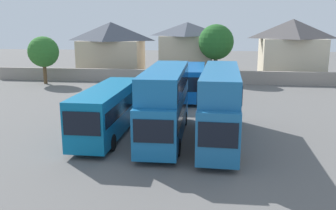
{
  "coord_description": "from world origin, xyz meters",
  "views": [
    {
      "loc": [
        3.5,
        -24.49,
        8.01
      ],
      "look_at": [
        0.0,
        3.0,
        1.8
      ],
      "focal_mm": 38.71,
      "sensor_mm": 36.0,
      "label": 1
    }
  ],
  "objects_px": {
    "house_terrace_left": "(111,48)",
    "tree_behind_wall": "(43,52)",
    "bus_5": "(193,80)",
    "house_terrace_centre": "(187,49)",
    "bus_4": "(167,79)",
    "bus_3": "(220,101)",
    "tree_left_of_lot": "(216,42)",
    "bus_2": "(165,99)",
    "house_terrace_right": "(292,48)",
    "bus_1": "(108,108)"
  },
  "relations": [
    {
      "from": "house_terrace_left",
      "to": "tree_behind_wall",
      "type": "bearing_deg",
      "value": -124.6
    },
    {
      "from": "bus_5",
      "to": "house_terrace_centre",
      "type": "xyz_separation_m",
      "value": [
        -1.99,
        17.79,
        2.23
      ]
    },
    {
      "from": "bus_4",
      "to": "house_terrace_centre",
      "type": "xyz_separation_m",
      "value": [
        0.91,
        17.68,
        2.22
      ]
    },
    {
      "from": "bus_5",
      "to": "house_terrace_left",
      "type": "bearing_deg",
      "value": -141.61
    },
    {
      "from": "bus_5",
      "to": "house_terrace_left",
      "type": "distance_m",
      "value": 22.11
    },
    {
      "from": "bus_3",
      "to": "bus_4",
      "type": "distance_m",
      "value": 15.98
    },
    {
      "from": "tree_left_of_lot",
      "to": "tree_behind_wall",
      "type": "bearing_deg",
      "value": -166.62
    },
    {
      "from": "bus_2",
      "to": "house_terrace_right",
      "type": "distance_m",
      "value": 35.32
    },
    {
      "from": "bus_1",
      "to": "tree_left_of_lot",
      "type": "xyz_separation_m",
      "value": [
        7.76,
        27.35,
        3.48
      ]
    },
    {
      "from": "bus_3",
      "to": "bus_5",
      "type": "height_order",
      "value": "bus_3"
    },
    {
      "from": "bus_5",
      "to": "house_terrace_centre",
      "type": "bearing_deg",
      "value": -174.7
    },
    {
      "from": "bus_1",
      "to": "bus_2",
      "type": "relative_size",
      "value": 0.93
    },
    {
      "from": "house_terrace_left",
      "to": "house_terrace_right",
      "type": "xyz_separation_m",
      "value": [
        27.73,
        0.41,
        0.22
      ]
    },
    {
      "from": "tree_left_of_lot",
      "to": "tree_behind_wall",
      "type": "xyz_separation_m",
      "value": [
        -23.11,
        -5.5,
        -1.16
      ]
    },
    {
      "from": "bus_2",
      "to": "house_terrace_right",
      "type": "bearing_deg",
      "value": 154.11
    },
    {
      "from": "bus_3",
      "to": "bus_5",
      "type": "xyz_separation_m",
      "value": [
        -2.75,
        14.81,
        -0.83
      ]
    },
    {
      "from": "bus_1",
      "to": "house_terrace_left",
      "type": "relative_size",
      "value": 1.06
    },
    {
      "from": "bus_4",
      "to": "house_terrace_centre",
      "type": "bearing_deg",
      "value": 172.39
    },
    {
      "from": "bus_4",
      "to": "house_terrace_right",
      "type": "distance_m",
      "value": 24.12
    },
    {
      "from": "house_terrace_centre",
      "to": "tree_left_of_lot",
      "type": "xyz_separation_m",
      "value": [
        4.44,
        -5.0,
        1.27
      ]
    },
    {
      "from": "bus_1",
      "to": "tree_left_of_lot",
      "type": "distance_m",
      "value": 28.64
    },
    {
      "from": "bus_1",
      "to": "house_terrace_right",
      "type": "bearing_deg",
      "value": 149.25
    },
    {
      "from": "bus_2",
      "to": "house_terrace_left",
      "type": "distance_m",
      "value": 34.15
    },
    {
      "from": "house_terrace_centre",
      "to": "tree_behind_wall",
      "type": "height_order",
      "value": "house_terrace_centre"
    },
    {
      "from": "bus_1",
      "to": "tree_left_of_lot",
      "type": "bearing_deg",
      "value": 164.22
    },
    {
      "from": "house_terrace_left",
      "to": "bus_1",
      "type": "bearing_deg",
      "value": -74.62
    },
    {
      "from": "house_terrace_left",
      "to": "house_terrace_centre",
      "type": "height_order",
      "value": "house_terrace_left"
    },
    {
      "from": "bus_1",
      "to": "house_terrace_right",
      "type": "height_order",
      "value": "house_terrace_right"
    },
    {
      "from": "bus_4",
      "to": "bus_2",
      "type": "bearing_deg",
      "value": 2.35
    },
    {
      "from": "bus_1",
      "to": "house_terrace_centre",
      "type": "distance_m",
      "value": 32.59
    },
    {
      "from": "bus_2",
      "to": "house_terrace_centre",
      "type": "height_order",
      "value": "house_terrace_centre"
    },
    {
      "from": "bus_1",
      "to": "bus_3",
      "type": "bearing_deg",
      "value": 88.19
    },
    {
      "from": "bus_4",
      "to": "house_terrace_left",
      "type": "xyz_separation_m",
      "value": [
        -11.08,
        16.87,
        2.25
      ]
    },
    {
      "from": "bus_3",
      "to": "house_terrace_centre",
      "type": "bearing_deg",
      "value": -170.06
    },
    {
      "from": "house_terrace_centre",
      "to": "tree_left_of_lot",
      "type": "height_order",
      "value": "house_terrace_centre"
    },
    {
      "from": "bus_4",
      "to": "house_terrace_left",
      "type": "height_order",
      "value": "house_terrace_left"
    },
    {
      "from": "bus_4",
      "to": "house_terrace_right",
      "type": "xyz_separation_m",
      "value": [
        16.65,
        17.28,
        2.46
      ]
    },
    {
      "from": "bus_3",
      "to": "bus_4",
      "type": "bearing_deg",
      "value": -157.61
    },
    {
      "from": "bus_3",
      "to": "house_terrace_centre",
      "type": "xyz_separation_m",
      "value": [
        -4.74,
        32.61,
        1.4
      ]
    },
    {
      "from": "bus_5",
      "to": "house_terrace_right",
      "type": "bearing_deg",
      "value": 140.59
    },
    {
      "from": "bus_3",
      "to": "house_terrace_right",
      "type": "xyz_separation_m",
      "value": [
        11.0,
        32.21,
        1.64
      ]
    },
    {
      "from": "bus_5",
      "to": "tree_left_of_lot",
      "type": "relative_size",
      "value": 1.26
    },
    {
      "from": "tree_behind_wall",
      "to": "bus_2",
      "type": "bearing_deg",
      "value": -48.22
    },
    {
      "from": "bus_2",
      "to": "bus_4",
      "type": "bearing_deg",
      "value": -174.0
    },
    {
      "from": "house_terrace_right",
      "to": "tree_behind_wall",
      "type": "height_order",
      "value": "house_terrace_right"
    },
    {
      "from": "bus_4",
      "to": "bus_5",
      "type": "relative_size",
      "value": 1.16
    },
    {
      "from": "bus_1",
      "to": "bus_5",
      "type": "bearing_deg",
      "value": 160.01
    },
    {
      "from": "tree_left_of_lot",
      "to": "tree_behind_wall",
      "type": "distance_m",
      "value": 23.79
    },
    {
      "from": "bus_2",
      "to": "bus_5",
      "type": "distance_m",
      "value": 14.67
    },
    {
      "from": "bus_5",
      "to": "house_terrace_right",
      "type": "xyz_separation_m",
      "value": [
        13.75,
        17.4,
        2.47
      ]
    }
  ]
}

